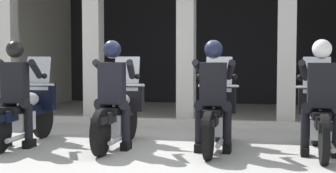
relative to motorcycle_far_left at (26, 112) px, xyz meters
name	(u,v)px	position (x,y,z in m)	size (l,w,h in m)	color
ground_plane	(196,121)	(2.18, 3.18, -0.50)	(80.00, 80.00, 0.00)	#999993
station_building	(203,25)	(2.00, 5.37, 1.61)	(9.01, 4.83, 3.38)	black
kerb_strip	(182,123)	(2.00, 2.47, -0.44)	(8.51, 0.24, 0.12)	#B7B5AD
motorcycle_far_left	(26,112)	(0.00, 0.00, 0.00)	(0.62, 2.04, 1.35)	black
police_officer_far_left	(16,84)	(0.00, -0.28, 0.44)	(0.63, 0.61, 1.58)	black
motorcycle_center_left	(119,113)	(1.46, 0.13, 0.00)	(0.62, 2.04, 1.35)	black
police_officer_center_left	(113,85)	(1.45, -0.15, 0.44)	(0.63, 0.61, 1.58)	black
motorcycle_center_right	(216,115)	(2.91, 0.21, 0.00)	(0.62, 2.04, 1.35)	black
police_officer_center_right	(213,86)	(2.91, -0.07, 0.44)	(0.63, 0.61, 1.58)	black
motorcycle_far_right	(319,117)	(4.37, 0.21, 0.00)	(0.62, 2.04, 1.35)	black
police_officer_far_right	(321,87)	(4.37, -0.07, 0.44)	(0.63, 0.61, 1.58)	black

